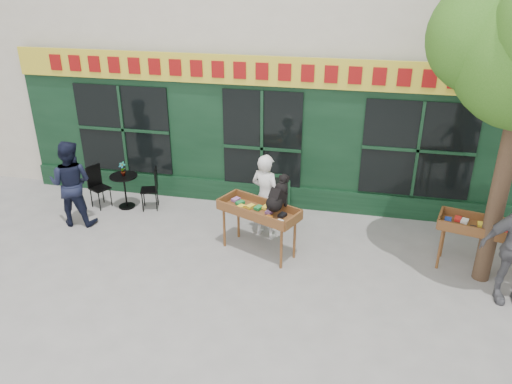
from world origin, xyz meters
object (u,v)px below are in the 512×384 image
man_left (71,183)px  woman (266,196)px  book_cart_center (259,213)px  bistro_table (124,185)px  book_cart_right (485,230)px  dog (278,193)px

man_left → woman: bearing=176.7°
book_cart_center → bistro_table: 3.51m
book_cart_right → man_left: size_ratio=0.89×
bistro_table → dog: bearing=-19.3°
woman → man_left: size_ratio=0.95×
book_cart_center → book_cart_right: same height
woman → bistro_table: bearing=14.0°
book_cart_center → woman: woman is taller
woman → bistro_table: size_ratio=2.26×
woman → book_cart_right: 3.95m
bistro_table → man_left: man_left is taller
dog → bistro_table: 3.91m
dog → book_cart_right: dog is taller
book_cart_center → bistro_table: size_ratio=2.14×
woman → book_cart_right: woman is taller
dog → man_left: 4.36m
woman → man_left: man_left is taller
dog → bistro_table: dog is taller
bistro_table → book_cart_right: bearing=-8.2°
dog → book_cart_right: size_ratio=0.37×
book_cart_right → woman: bearing=-172.7°
book_cart_center → man_left: man_left is taller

